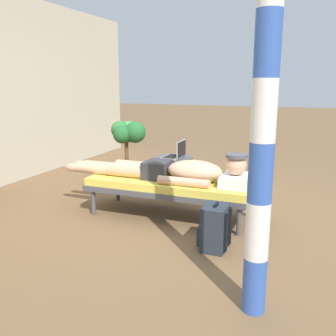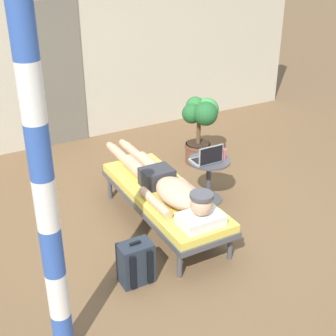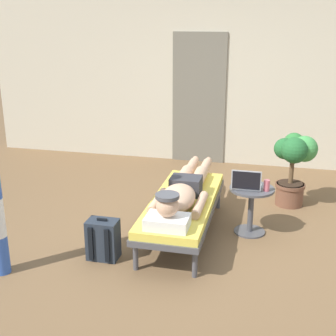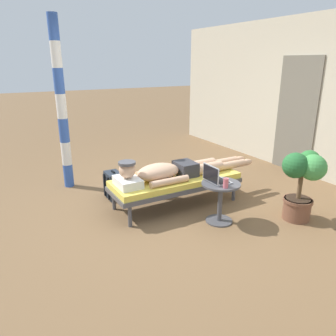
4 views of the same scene
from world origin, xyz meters
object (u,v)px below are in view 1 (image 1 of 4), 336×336
Objects in this scene: person_reclining at (174,171)px; porch_post at (264,111)px; lounge_chair at (170,186)px; side_table at (174,170)px; drink_glass at (182,151)px; potted_plant at (128,143)px; backpack at (215,228)px; laptop at (176,153)px.

person_reclining is 2.00m from porch_post.
side_table is (0.71, 0.22, 0.01)m from lounge_chair.
drink_glass is 0.05× the size of porch_post.
side_table is 1.03m from potted_plant.
backpack is (-1.51, -0.85, -0.39)m from drink_glass.
person_reclining is 18.25× the size of drink_glass.
side_table is 0.20× the size of porch_post.
lounge_chair is at bearing 37.97° from porch_post.
lounge_chair is at bearing -168.69° from drink_glass.
laptop is 0.34× the size of potted_plant.
lounge_chair is 3.51× the size of side_table.
laptop is at bearing 18.59° from person_reclining.
potted_plant is (1.16, 1.17, 0.06)m from person_reclining.
potted_plant is 3.55m from porch_post.
backpack is (-1.36, -0.90, -0.16)m from side_table.
side_table is 0.58× the size of potted_plant.
porch_post is (-2.33, -1.32, 0.71)m from drink_glass.
side_table reaches higher than backpack.
drink_glass is 0.28× the size of backpack.
lounge_chair is 0.18m from person_reclining.
lounge_chair is at bearing 90.00° from person_reclining.
drink_glass is (0.15, -0.05, 0.23)m from side_table.
drink_glass is 2.77m from porch_post.
porch_post is (-0.82, -0.47, 1.10)m from backpack.
person_reclining is 5.12× the size of backpack.
lounge_chair is 2.10m from porch_post.
laptop is at bearing 179.88° from drink_glass.
porch_post reaches higher than potted_plant.
drink_glass is (0.21, -0.00, 0.00)m from laptop.
porch_post reaches higher than laptop.
laptop is 2.60m from porch_post.
side_table reaches higher than lounge_chair.
potted_plant is at bearing 40.82° from porch_post.
porch_post reaches higher than side_table.
person_reclining is at bearing -165.78° from drink_glass.
person_reclining is 0.84× the size of porch_post.
potted_plant is (1.16, 1.12, 0.23)m from lounge_chair.
side_table is at bearing 17.51° from lounge_chair.
laptop reaches higher than side_table.
laptop is 0.21m from drink_glass.
backpack is 0.47× the size of potted_plant.
person_reclining is at bearing -90.00° from lounge_chair.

